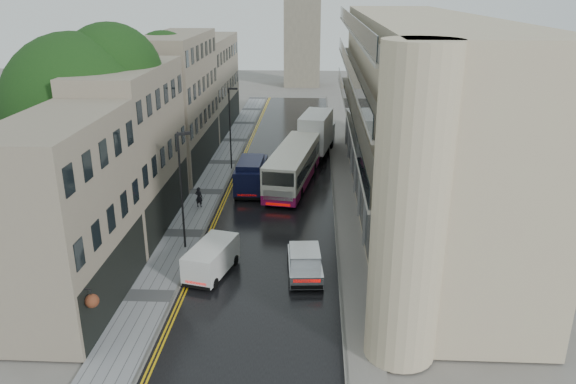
# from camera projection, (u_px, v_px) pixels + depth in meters

# --- Properties ---
(road) EXTENTS (9.00, 85.00, 0.02)m
(road) POSITION_uv_depth(u_px,v_px,m) (278.00, 194.00, 45.94)
(road) COLOR black
(road) RESTS_ON ground
(left_sidewalk) EXTENTS (2.70, 85.00, 0.12)m
(left_sidewalk) POSITION_uv_depth(u_px,v_px,m) (207.00, 192.00, 46.20)
(left_sidewalk) COLOR gray
(left_sidewalk) RESTS_ON ground
(right_sidewalk) EXTENTS (1.80, 85.00, 0.12)m
(right_sidewalk) POSITION_uv_depth(u_px,v_px,m) (344.00, 195.00, 45.66)
(right_sidewalk) COLOR slate
(right_sidewalk) RESTS_ON ground
(old_shop_row) EXTENTS (4.50, 56.00, 12.00)m
(old_shop_row) POSITION_uv_depth(u_px,v_px,m) (166.00, 114.00, 46.67)
(old_shop_row) COLOR gray
(old_shop_row) RESTS_ON ground
(modern_block) EXTENTS (8.00, 40.00, 14.00)m
(modern_block) POSITION_uv_depth(u_px,v_px,m) (414.00, 115.00, 41.64)
(modern_block) COLOR #BBAD8B
(modern_block) RESTS_ON ground
(tree_near) EXTENTS (10.56, 10.56, 13.89)m
(tree_near) POSITION_uv_depth(u_px,v_px,m) (81.00, 132.00, 37.12)
(tree_near) COLOR black
(tree_near) RESTS_ON ground
(tree_far) EXTENTS (9.24, 9.24, 12.46)m
(tree_far) POSITION_uv_depth(u_px,v_px,m) (144.00, 104.00, 49.54)
(tree_far) COLOR black
(tree_far) RESTS_ON ground
(cream_bus) EXTENTS (4.51, 12.22, 3.26)m
(cream_bus) POSITION_uv_depth(u_px,v_px,m) (270.00, 178.00, 44.67)
(cream_bus) COLOR silver
(cream_bus) RESTS_ON road
(white_lorry) EXTENTS (3.85, 8.66, 4.39)m
(white_lorry) POSITION_uv_depth(u_px,v_px,m) (302.00, 138.00, 54.45)
(white_lorry) COLOR white
(white_lorry) RESTS_ON road
(silver_hatchback) EXTENTS (2.21, 4.45, 1.62)m
(silver_hatchback) POSITION_uv_depth(u_px,v_px,m) (291.00, 275.00, 31.35)
(silver_hatchback) COLOR #BBBCC1
(silver_hatchback) RESTS_ON road
(white_van) EXTENTS (2.83, 4.60, 1.93)m
(white_van) POSITION_uv_depth(u_px,v_px,m) (187.00, 269.00, 31.66)
(white_van) COLOR silver
(white_van) RESTS_ON road
(navy_van) EXTENTS (2.28, 5.57, 2.83)m
(navy_van) POSITION_uv_depth(u_px,v_px,m) (235.00, 182.00, 44.49)
(navy_van) COLOR black
(navy_van) RESTS_ON road
(pedestrian) EXTENTS (0.67, 0.53, 1.60)m
(pedestrian) POSITION_uv_depth(u_px,v_px,m) (199.00, 197.00, 42.68)
(pedestrian) COLOR black
(pedestrian) RESTS_ON left_sidewalk
(lamp_post_near) EXTENTS (0.86, 0.51, 7.55)m
(lamp_post_near) POSITION_uv_depth(u_px,v_px,m) (181.00, 192.00, 35.04)
(lamp_post_near) COLOR black
(lamp_post_near) RESTS_ON left_sidewalk
(lamp_post_far) EXTENTS (0.84, 0.19, 7.44)m
(lamp_post_far) POSITION_uv_depth(u_px,v_px,m) (230.00, 129.00, 50.79)
(lamp_post_far) COLOR black
(lamp_post_far) RESTS_ON left_sidewalk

